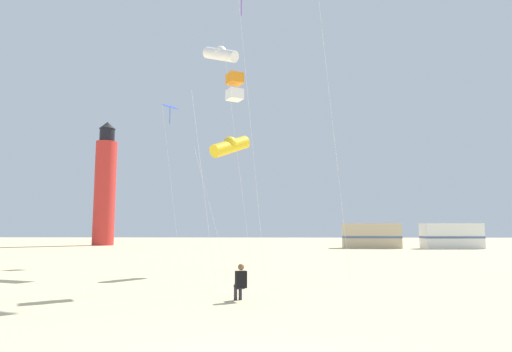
{
  "coord_description": "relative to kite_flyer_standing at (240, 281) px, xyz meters",
  "views": [
    {
      "loc": [
        0.41,
        -6.36,
        2.27
      ],
      "look_at": [
        -0.11,
        9.75,
        4.19
      ],
      "focal_mm": 30.67,
      "sensor_mm": 36.0,
      "label": 1
    }
  ],
  "objects": [
    {
      "name": "kite_box_orange",
      "position": [
        -0.54,
        3.89,
        7.58
      ],
      "size": [
        2.34,
        2.4,
        8.78
      ],
      "color": "silver",
      "rests_on": "ground"
    },
    {
      "name": "rv_van_tan",
      "position": [
        12.47,
        36.74,
        0.78
      ],
      "size": [
        6.58,
        2.76,
        2.8
      ],
      "rotation": [
        0.0,
        0.0,
        -0.07
      ],
      "color": "#C6B28C",
      "rests_on": "ground"
    },
    {
      "name": "kite_diamond_violet",
      "position": [
        -0.34,
        5.65,
        12.16
      ],
      "size": [
        1.73,
        1.73,
        13.7
      ],
      "color": "silver",
      "rests_on": "ground"
    },
    {
      "name": "kite_tube_white",
      "position": [
        -2.05,
        11.53,
        12.21
      ],
      "size": [
        3.13,
        2.89,
        13.53
      ],
      "color": "silver",
      "rests_on": "ground"
    },
    {
      "name": "rv_van_white",
      "position": [
        21.21,
        35.98,
        0.78
      ],
      "size": [
        6.56,
        2.69,
        2.8
      ],
      "rotation": [
        0.0,
        0.0,
        0.06
      ],
      "color": "white",
      "rests_on": "ground"
    },
    {
      "name": "kite_tube_gold",
      "position": [
        -1.15,
        8.77,
        5.99
      ],
      "size": [
        3.0,
        3.09,
        7.31
      ],
      "color": "silver",
      "rests_on": "ground"
    },
    {
      "name": "kite_flyer_standing",
      "position": [
        0.0,
        0.0,
        0.0
      ],
      "size": [
        0.46,
        0.56,
        1.16
      ],
      "rotation": [
        0.0,
        0.0,
        3.49
      ],
      "color": "black",
      "rests_on": "ground"
    },
    {
      "name": "lighthouse_distant",
      "position": [
        -21.37,
        44.14,
        7.22
      ],
      "size": [
        2.8,
        2.8,
        16.8
      ],
      "color": "red",
      "rests_on": "ground"
    },
    {
      "name": "kite_diamond_blue",
      "position": [
        -5.93,
        15.22,
        9.54
      ],
      "size": [
        1.59,
        1.59,
        10.83
      ],
      "color": "silver",
      "rests_on": "ground"
    }
  ]
}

